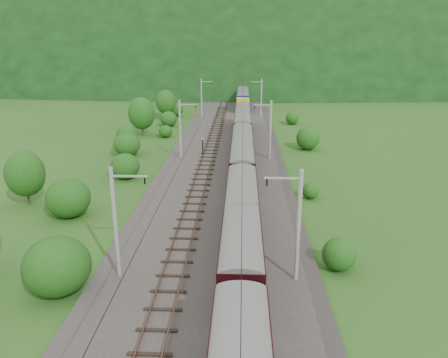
{
  "coord_description": "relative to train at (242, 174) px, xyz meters",
  "views": [
    {
      "loc": [
        2.36,
        -26.91,
        16.36
      ],
      "look_at": [
        0.56,
        15.31,
        2.6
      ],
      "focal_mm": 35.0,
      "sensor_mm": 36.0,
      "label": 1
    }
  ],
  "objects": [
    {
      "name": "track_left",
      "position": [
        -4.8,
        -4.71,
        -2.98
      ],
      "size": [
        2.4,
        220.0,
        0.27
      ],
      "color": "brown",
      "rests_on": "railbed"
    },
    {
      "name": "mountain_ridge",
      "position": [
        -122.4,
        285.29,
        -3.35
      ],
      "size": [
        336.0,
        280.0,
        132.0
      ],
      "primitive_type": "ellipsoid",
      "color": "black",
      "rests_on": "ground"
    },
    {
      "name": "track_right",
      "position": [
        -0.0,
        -4.71,
        -2.98
      ],
      "size": [
        2.4,
        220.0,
        0.27
      ],
      "color": "brown",
      "rests_on": "railbed"
    },
    {
      "name": "catenary_right",
      "position": [
        3.72,
        17.29,
        1.15
      ],
      "size": [
        2.54,
        192.28,
        8.0
      ],
      "color": "gray",
      "rests_on": "railbed"
    },
    {
      "name": "catenary_left",
      "position": [
        -8.52,
        17.29,
        1.15
      ],
      "size": [
        2.54,
        192.28,
        8.0
      ],
      "color": "gray",
      "rests_on": "railbed"
    },
    {
      "name": "hazard_post_far",
      "position": [
        -1.77,
        45.03,
        -2.41
      ],
      "size": [
        0.14,
        0.14,
        1.28
      ],
      "primitive_type": "cylinder",
      "color": "red",
      "rests_on": "railbed"
    },
    {
      "name": "train",
      "position": [
        0.0,
        0.0,
        0.0
      ],
      "size": [
        2.81,
        135.5,
        4.87
      ],
      "color": "black",
      "rests_on": "ground"
    },
    {
      "name": "signal",
      "position": [
        -5.69,
        18.94,
        -1.62
      ],
      "size": [
        0.27,
        0.27,
        2.44
      ],
      "color": "black",
      "rests_on": "railbed"
    },
    {
      "name": "hazard_post_near",
      "position": [
        -3.12,
        41.0,
        -2.29
      ],
      "size": [
        0.16,
        0.16,
        1.53
      ],
      "primitive_type": "cylinder",
      "color": "red",
      "rests_on": "railbed"
    },
    {
      "name": "vegetation_right",
      "position": [
        9.36,
        8.43,
        -2.07
      ],
      "size": [
        5.99,
        103.38,
        3.18
      ],
      "color": "#1D4B14",
      "rests_on": "ground"
    },
    {
      "name": "overhead_wires",
      "position": [
        -2.4,
        -4.71,
        3.75
      ],
      "size": [
        4.83,
        198.0,
        0.03
      ],
      "color": "black",
      "rests_on": "ground"
    },
    {
      "name": "vegetation_left",
      "position": [
        -16.48,
        0.58,
        -0.67
      ],
      "size": [
        13.93,
        145.55,
        6.9
      ],
      "color": "#1D4B14",
      "rests_on": "ground"
    },
    {
      "name": "mountain_main",
      "position": [
        -2.4,
        245.29,
        -3.35
      ],
      "size": [
        504.0,
        360.0,
        244.0
      ],
      "primitive_type": "ellipsoid",
      "color": "black",
      "rests_on": "ground"
    },
    {
      "name": "railbed",
      "position": [
        -2.4,
        -4.71,
        -3.2
      ],
      "size": [
        14.0,
        220.0,
        0.3
      ],
      "primitive_type": "cube",
      "color": "#38332D",
      "rests_on": "ground"
    },
    {
      "name": "ground",
      "position": [
        -2.4,
        -14.71,
        -3.35
      ],
      "size": [
        600.0,
        600.0,
        0.0
      ],
      "primitive_type": "plane",
      "color": "#214D18",
      "rests_on": "ground"
    }
  ]
}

